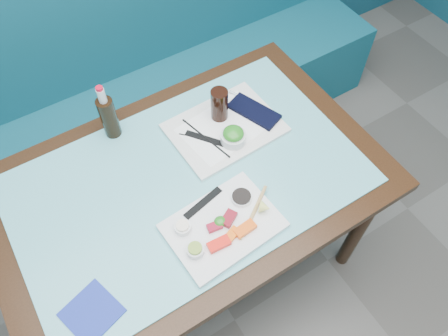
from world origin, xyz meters
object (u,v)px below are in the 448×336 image
cola_bottle_body (109,118)px  sashimi_plate (223,226)px  booth_bench (114,105)px  seaweed_bowl (233,138)px  serving_tray (225,128)px  blue_napkin (92,313)px  cola_glass (219,105)px  dining_table (189,193)px

cola_bottle_body → sashimi_plate: bearing=-75.7°
booth_bench → seaweed_bowl: bearing=-74.0°
booth_bench → cola_bottle_body: 0.70m
sashimi_plate → serving_tray: bearing=53.1°
cola_bottle_body → blue_napkin: 0.69m
seaweed_bowl → blue_napkin: (-0.70, -0.31, -0.03)m
cola_glass → blue_napkin: size_ratio=0.93×
booth_bench → dining_table: 0.89m
cola_glass → blue_napkin: 0.84m
cola_glass → seaweed_bowl: bearing=-98.7°
sashimi_plate → serving_tray: (0.23, 0.35, -0.00)m
booth_bench → seaweed_bowl: (0.23, -0.79, 0.42)m
cola_glass → dining_table: bearing=-143.5°
sashimi_plate → cola_bottle_body: (-0.14, 0.56, 0.08)m
seaweed_bowl → sashimi_plate: bearing=-128.1°
serving_tray → cola_glass: size_ratio=3.01×
sashimi_plate → cola_glass: 0.48m
sashimi_plate → cola_glass: (0.24, 0.41, 0.07)m
booth_bench → cola_glass: bearing=-69.5°
blue_napkin → seaweed_bowl: bearing=24.0°
dining_table → seaweed_bowl: seaweed_bowl is taller
seaweed_bowl → serving_tray: bearing=82.4°
blue_napkin → dining_table: bearing=28.7°
dining_table → sashimi_plate: 0.25m
booth_bench → sashimi_plate: size_ratio=8.28×
sashimi_plate → blue_napkin: bearing=179.9°
dining_table → serving_tray: (0.24, 0.13, 0.10)m
cola_glass → serving_tray: bearing=-100.3°
dining_table → blue_napkin: blue_napkin is taller
dining_table → serving_tray: 0.29m
sashimi_plate → serving_tray: sashimi_plate is taller
dining_table → booth_bench: bearing=90.0°
cola_bottle_body → serving_tray: bearing=-29.8°
sashimi_plate → blue_napkin: 0.48m
serving_tray → seaweed_bowl: (-0.01, -0.07, 0.03)m
booth_bench → cola_glass: (0.25, -0.66, 0.47)m
blue_napkin → serving_tray: bearing=28.6°
booth_bench → sashimi_plate: bearing=-89.5°
sashimi_plate → cola_glass: size_ratio=2.65×
booth_bench → cola_glass: size_ratio=21.97×
serving_tray → seaweed_bowl: 0.08m
seaweed_bowl → cola_bottle_body: 0.46m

